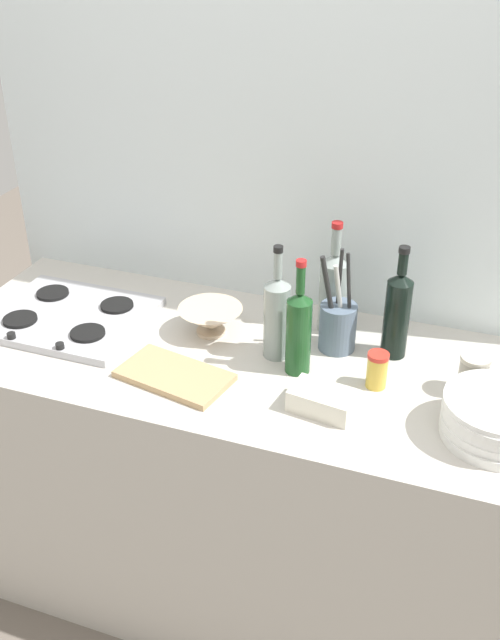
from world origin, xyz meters
name	(u,v)px	position (x,y,z in m)	size (l,w,h in m)	color
ground_plane	(250,580)	(0.00, 0.00, 0.00)	(6.00, 6.00, 0.00)	#6B6056
counter_block	(250,480)	(0.00, 0.00, 0.45)	(1.80, 0.70, 0.90)	beige
backsplash_panel	(294,200)	(0.00, 0.38, 1.22)	(1.90, 0.06, 2.44)	silver
stovetop_hob	(70,317)	(-0.57, 0.01, 0.91)	(0.45, 0.38, 0.04)	#B2B2B7
plate_stack	(497,419)	(0.65, -0.12, 0.95)	(0.26, 0.26, 0.10)	white
wine_bottle_leftmost	(397,313)	(0.37, 0.15, 1.03)	(0.07, 0.07, 0.33)	black
wine_bottle_mid_left	(333,290)	(0.17, 0.23, 1.03)	(0.08, 0.08, 0.34)	gray
wine_bottle_mid_right	(277,316)	(0.06, 0.04, 1.03)	(0.07, 0.07, 0.33)	gray
wine_bottle_rightmost	(299,330)	(0.14, -0.01, 1.03)	(0.07, 0.07, 0.33)	#19471E
mixing_bowl	(211,319)	(-0.15, 0.09, 0.94)	(0.19, 0.19, 0.08)	beige
butter_dish	(323,400)	(0.25, -0.16, 0.93)	(0.16, 0.10, 0.06)	silver
utensil_crock	(338,324)	(0.21, 0.13, 0.98)	(0.10, 0.10, 0.31)	slate
condiment_jar_front	(377,370)	(0.35, -0.01, 0.95)	(0.06, 0.06, 0.10)	gold
condiment_jar_rear	(473,374)	(0.59, 0.04, 0.96)	(0.08, 0.08, 0.11)	#9E998C
cutting_board	(174,376)	(-0.15, -0.16, 0.91)	(0.29, 0.16, 0.02)	tan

